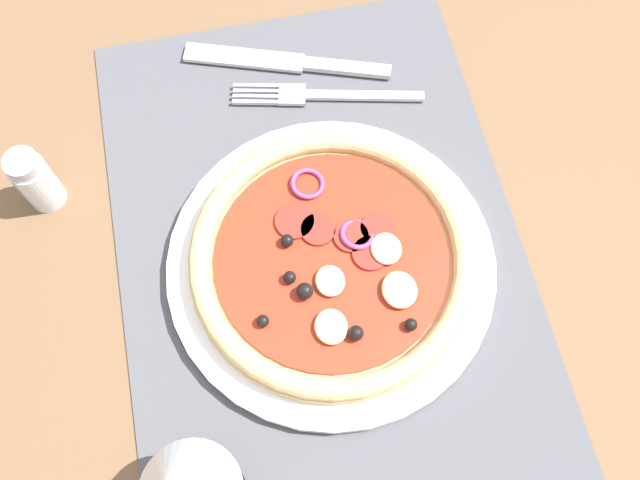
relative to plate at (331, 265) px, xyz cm
name	(u,v)px	position (x,y,z in cm)	size (l,w,h in cm)	color
ground_plane	(318,248)	(2.57, 0.58, -2.13)	(190.00, 140.00, 2.40)	brown
placemat	(318,242)	(2.57, 0.58, -0.73)	(49.03, 34.47, 0.40)	#4C4C51
plate	(331,265)	(0.00, 0.00, 0.00)	(27.60, 27.60, 1.07)	white
pizza	(332,258)	(-0.03, -0.03, 1.61)	(23.55, 23.55, 2.66)	tan
fork	(317,95)	(17.06, -2.39, -0.31)	(5.49, 17.88, 0.44)	silver
knife	(285,62)	(21.40, -0.13, -0.28)	(8.09, 19.44, 0.62)	silver
pepper_shaker	(35,180)	(11.88, 23.18, 2.32)	(3.20, 3.20, 6.70)	silver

